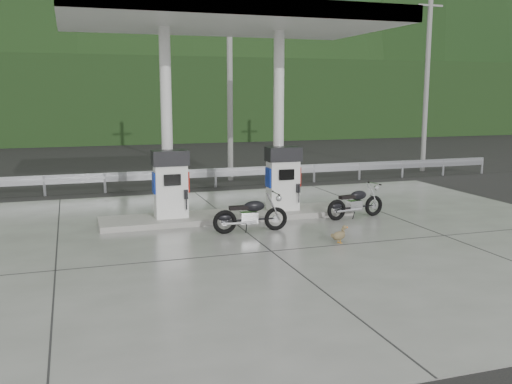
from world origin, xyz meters
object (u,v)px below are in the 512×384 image
object	(u,v)px
gas_pump_right	(283,179)
gas_pump_left	(171,184)
motorcycle_left	(251,215)
duck	(339,236)
motorcycle_right	(356,203)

from	to	relation	value
gas_pump_right	gas_pump_left	bearing A→B (deg)	180.00
gas_pump_left	motorcycle_left	bearing A→B (deg)	-44.11
gas_pump_right	duck	bearing A→B (deg)	-88.04
motorcycle_left	motorcycle_right	bearing A→B (deg)	13.52
motorcycle_right	duck	world-z (taller)	motorcycle_right
gas_pump_right	motorcycle_left	xyz separation A→B (m)	(-1.49, -1.66, -0.62)
duck	motorcycle_right	bearing A→B (deg)	32.78
gas_pump_right	motorcycle_right	world-z (taller)	gas_pump_right
gas_pump_left	duck	size ratio (longest dim) A/B	3.78
gas_pump_right	motorcycle_left	distance (m)	2.31
gas_pump_left	gas_pump_right	distance (m)	3.20
gas_pump_right	motorcycle_left	bearing A→B (deg)	-132.05
gas_pump_left	duck	bearing A→B (deg)	-45.26
gas_pump_right	motorcycle_left	size ratio (longest dim) A/B	1.00
gas_pump_left	duck	distance (m)	4.79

